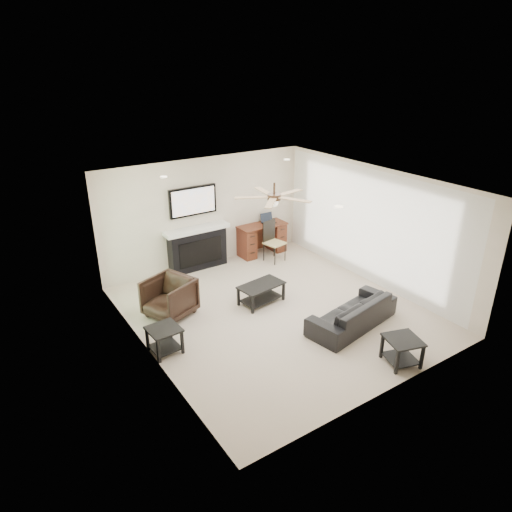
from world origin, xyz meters
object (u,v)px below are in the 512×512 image
object	(u,v)px
armchair	(169,298)
coffee_table	(261,294)
desk	(262,239)
fireplace_unit	(197,229)
sofa	(352,312)

from	to	relation	value
armchair	coffee_table	bearing A→B (deg)	49.79
coffee_table	desk	xyz separation A→B (m)	(1.41, 2.08, 0.18)
desk	fireplace_unit	bearing A→B (deg)	178.03
coffee_table	fireplace_unit	distance (m)	2.28
armchair	fireplace_unit	xyz separation A→B (m)	(1.40, 1.59, 0.58)
fireplace_unit	desk	xyz separation A→B (m)	(1.71, -0.06, -0.57)
coffee_table	fireplace_unit	size ratio (longest dim) A/B	0.47
sofa	armchair	xyz separation A→B (m)	(-2.60, 2.15, 0.10)
sofa	fireplace_unit	size ratio (longest dim) A/B	0.97
fireplace_unit	sofa	bearing A→B (deg)	-72.25
armchair	fireplace_unit	bearing A→B (deg)	116.20
armchair	desk	world-z (taller)	desk
sofa	armchair	size ratio (longest dim) A/B	2.26
sofa	fireplace_unit	xyz separation A→B (m)	(-1.20, 3.74, 0.69)
fireplace_unit	coffee_table	bearing A→B (deg)	-82.12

